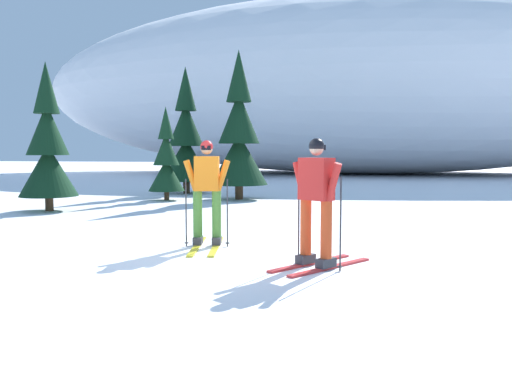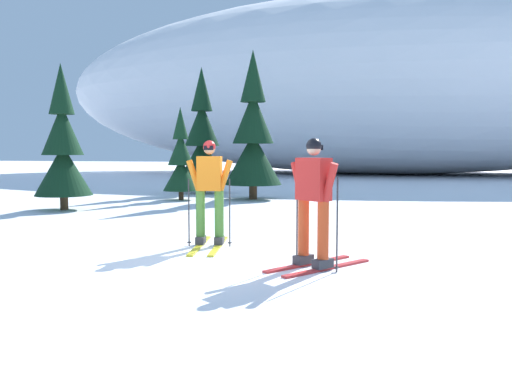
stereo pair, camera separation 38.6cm
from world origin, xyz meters
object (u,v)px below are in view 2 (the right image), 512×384
at_px(skier_red_jacket, 314,200).
at_px(skier_orange_jacket, 210,192).
at_px(pine_tree_far_left, 63,149).
at_px(pine_tree_center_right, 253,137).
at_px(pine_tree_center_left, 202,141).
at_px(pine_tree_center, 181,161).

xyz_separation_m(skier_red_jacket, skier_orange_jacket, (-1.89, 1.26, -0.02)).
relative_size(pine_tree_far_left, pine_tree_center_right, 0.81).
bearing_deg(skier_orange_jacket, pine_tree_center_right, 99.57).
bearing_deg(pine_tree_center_left, skier_orange_jacket, -69.57).
bearing_deg(pine_tree_center_left, pine_tree_center_right, -39.11).
relative_size(pine_tree_center_left, pine_tree_center, 1.56).
relative_size(skier_orange_jacket, pine_tree_center_left, 0.39).
xyz_separation_m(skier_orange_jacket, pine_tree_far_left, (-5.45, 4.11, 0.70)).
relative_size(skier_red_jacket, skier_orange_jacket, 0.97).
xyz_separation_m(pine_tree_center_left, pine_tree_center_right, (2.42, -1.96, 0.07)).
relative_size(skier_orange_jacket, pine_tree_center_right, 0.38).
relative_size(pine_tree_center_left, pine_tree_center_right, 0.97).
distance_m(skier_red_jacket, skier_orange_jacket, 2.27).
xyz_separation_m(pine_tree_center, pine_tree_center_right, (2.15, 0.74, 0.75)).
distance_m(pine_tree_far_left, pine_tree_center, 3.92).
height_order(pine_tree_far_left, pine_tree_center, pine_tree_far_left).
distance_m(skier_orange_jacket, pine_tree_center, 8.32).
relative_size(skier_red_jacket, pine_tree_center, 0.59).
bearing_deg(pine_tree_center_left, pine_tree_center, -84.43).
height_order(pine_tree_far_left, pine_tree_center_left, pine_tree_center_left).
bearing_deg(pine_tree_far_left, pine_tree_center, 60.85).
relative_size(skier_red_jacket, pine_tree_center_left, 0.38).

